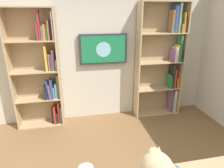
# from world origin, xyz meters

# --- Properties ---
(wall_back) EXTENTS (4.52, 0.06, 2.70)m
(wall_back) POSITION_xyz_m (0.00, -2.23, 1.35)
(wall_back) COLOR beige
(wall_back) RESTS_ON ground
(bookshelf_left) EXTENTS (0.94, 0.28, 2.24)m
(bookshelf_left) POSITION_xyz_m (-1.29, -2.06, 1.15)
(bookshelf_left) COLOR tan
(bookshelf_left) RESTS_ON ground
(bookshelf_right) EXTENTS (0.82, 0.28, 2.13)m
(bookshelf_right) POSITION_xyz_m (1.07, -2.06, 1.04)
(bookshelf_right) COLOR tan
(bookshelf_right) RESTS_ON ground
(wall_mounted_tv) EXTENTS (0.89, 0.07, 0.56)m
(wall_mounted_tv) POSITION_xyz_m (-0.06, -2.15, 1.39)
(wall_mounted_tv) COLOR #333338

